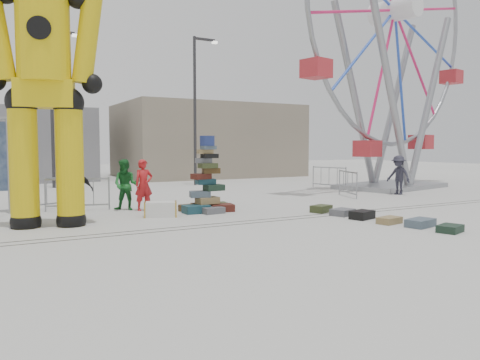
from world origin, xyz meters
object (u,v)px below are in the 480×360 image
pedestrian_black (76,190)px  lamp_post_right (196,103)px  barricade_wheel_back (329,177)px  pedestrian_green (125,185)px  suitcase_tower (207,190)px  steamer_trunk (161,209)px  ferris_wheel (394,34)px  pedestrian_red (144,185)px  barricade_dummy_b (47,193)px  barricade_dummy_c (78,194)px  crash_test_dummy (44,74)px  barricade_wheel_front (348,184)px  pedestrian_grey (399,175)px  lamp_post_left (54,100)px

pedestrian_black → lamp_post_right: bearing=-112.8°
lamp_post_right → barricade_wheel_back: bearing=-44.9°
barricade_wheel_back → pedestrian_green: pedestrian_green is taller
suitcase_tower → steamer_trunk: suitcase_tower is taller
ferris_wheel → pedestrian_red: size_ratio=9.24×
barricade_dummy_b → barricade_dummy_c: bearing=-64.3°
crash_test_dummy → barricade_wheel_front: size_ratio=3.81×
barricade_dummy_b → pedestrian_grey: 14.37m
barricade_wheel_front → pedestrian_green: 9.38m
barricade_dummy_c → barricade_dummy_b: bearing=148.0°
barricade_dummy_c → barricade_wheel_back: bearing=23.3°
barricade_dummy_c → barricade_wheel_front: size_ratio=1.00×
lamp_post_left → lamp_post_right: bearing=-15.9°
steamer_trunk → barricade_dummy_b: bearing=150.1°
pedestrian_green → pedestrian_grey: pedestrian_grey is taller
lamp_post_right → pedestrian_green: 10.78m
barricade_wheel_front → pedestrian_red: 8.85m
suitcase_tower → ferris_wheel: size_ratio=0.16×
lamp_post_left → barricade_wheel_front: lamp_post_left is taller
barricade_dummy_b → pedestrian_black: pedestrian_black is taller
suitcase_tower → pedestrian_grey: suitcase_tower is taller
lamp_post_right → lamp_post_left: size_ratio=1.00×
pedestrian_green → barricade_dummy_b: bearing=-176.8°
suitcase_tower → pedestrian_green: 2.74m
lamp_post_left → steamer_trunk: size_ratio=8.33×
lamp_post_right → barricade_dummy_c: (-7.56, -7.43, -3.93)m
barricade_dummy_b → pedestrian_black: (0.50, -2.66, 0.30)m
lamp_post_left → pedestrian_grey: size_ratio=4.64×
ferris_wheel → barricade_wheel_front: (-4.71, -2.03, -7.19)m
barricade_wheel_back → pedestrian_green: size_ratio=1.18×
lamp_post_right → steamer_trunk: lamp_post_right is taller
pedestrian_red → pedestrian_grey: (11.36, -0.51, 0.01)m
barricade_wheel_front → pedestrian_green: pedestrian_green is taller
crash_test_dummy → barricade_wheel_front: crash_test_dummy is taller
lamp_post_left → pedestrian_red: bearing=-82.4°
pedestrian_red → pedestrian_grey: size_ratio=0.99×
crash_test_dummy → pedestrian_black: 3.45m
steamer_trunk → barricade_wheel_back: barricade_wheel_back is taller
steamer_trunk → barricade_wheel_front: barricade_wheel_front is taller
pedestrian_green → suitcase_tower: bearing=1.3°
barricade_dummy_b → pedestrian_black: bearing=-99.1°
barricade_wheel_front → pedestrian_red: (-8.85, 0.05, 0.30)m
crash_test_dummy → pedestrian_grey: crash_test_dummy is taller
barricade_dummy_b → pedestrian_black: 2.72m
barricade_dummy_b → pedestrian_grey: size_ratio=1.16×
barricade_wheel_front → pedestrian_grey: bearing=-79.4°
lamp_post_right → pedestrian_grey: size_ratio=4.64×
lamp_post_left → barricade_wheel_back: bearing=-30.3°
lamp_post_right → pedestrian_black: lamp_post_right is taller
crash_test_dummy → barricade_wheel_front: (12.03, 1.81, -3.47)m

